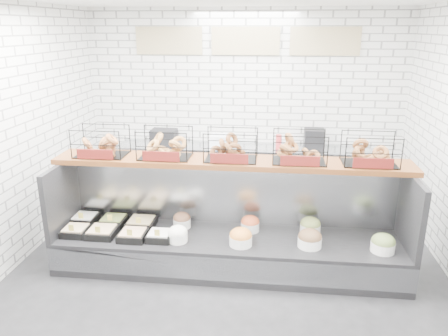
# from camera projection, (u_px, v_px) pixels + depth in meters

# --- Properties ---
(ground) EXTENTS (5.50, 5.50, 0.00)m
(ground) POSITION_uv_depth(u_px,v_px,m) (226.00, 280.00, 4.89)
(ground) COLOR black
(ground) RESTS_ON ground
(room_shell) EXTENTS (5.02, 5.51, 3.01)m
(room_shell) POSITION_uv_depth(u_px,v_px,m) (232.00, 88.00, 4.83)
(room_shell) COLOR silver
(room_shell) RESTS_ON ground
(display_case) EXTENTS (4.00, 0.90, 1.20)m
(display_case) POSITION_uv_depth(u_px,v_px,m) (228.00, 240.00, 5.12)
(display_case) COLOR black
(display_case) RESTS_ON ground
(bagel_shelf) EXTENTS (4.10, 0.50, 0.40)m
(bagel_shelf) POSITION_uv_depth(u_px,v_px,m) (231.00, 149.00, 4.95)
(bagel_shelf) COLOR #4D2610
(bagel_shelf) RESTS_ON display_case
(prep_counter) EXTENTS (4.00, 0.60, 1.20)m
(prep_counter) POSITION_uv_depth(u_px,v_px,m) (242.00, 172.00, 7.04)
(prep_counter) COLOR #93969B
(prep_counter) RESTS_ON ground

